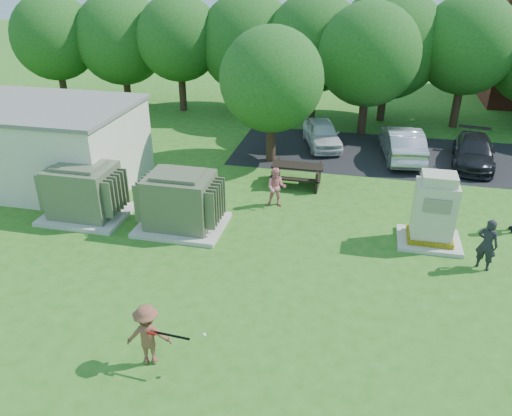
% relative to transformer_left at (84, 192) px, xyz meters
% --- Properties ---
extents(ground, '(120.00, 120.00, 0.00)m').
position_rel_transformer_left_xyz_m(ground, '(6.50, -4.50, -0.97)').
color(ground, '#2D6619').
rests_on(ground, ground).
extents(service_building, '(10.00, 5.00, 3.20)m').
position_rel_transformer_left_xyz_m(service_building, '(-4.50, 2.50, 0.63)').
color(service_building, beige).
rests_on(service_building, ground).
extents(service_building_roof, '(10.20, 5.20, 0.15)m').
position_rel_transformer_left_xyz_m(service_building_roof, '(-4.50, 2.50, 2.31)').
color(service_building_roof, slate).
rests_on(service_building_roof, service_building).
extents(parking_strip, '(20.00, 6.00, 0.01)m').
position_rel_transformer_left_xyz_m(parking_strip, '(13.50, 9.00, -0.96)').
color(parking_strip, '#232326').
rests_on(parking_strip, ground).
extents(transformer_left, '(3.00, 2.40, 2.07)m').
position_rel_transformer_left_xyz_m(transformer_left, '(0.00, 0.00, 0.00)').
color(transformer_left, beige).
rests_on(transformer_left, ground).
extents(transformer_right, '(3.00, 2.40, 2.07)m').
position_rel_transformer_left_xyz_m(transformer_right, '(3.70, 0.00, 0.00)').
color(transformer_right, beige).
rests_on(transformer_right, ground).
extents(generator_cabinet, '(2.04, 1.67, 2.49)m').
position_rel_transformer_left_xyz_m(generator_cabinet, '(12.15, 0.80, 0.12)').
color(generator_cabinet, beige).
rests_on(generator_cabinet, ground).
extents(picnic_table, '(2.06, 1.55, 0.88)m').
position_rel_transformer_left_xyz_m(picnic_table, '(7.11, 4.54, -0.42)').
color(picnic_table, black).
rests_on(picnic_table, ground).
extents(batter, '(1.15, 0.83, 1.60)m').
position_rel_transformer_left_xyz_m(batter, '(5.29, -6.41, -0.17)').
color(batter, brown).
rests_on(batter, ground).
extents(person_by_generator, '(0.73, 0.65, 1.69)m').
position_rel_transformer_left_xyz_m(person_by_generator, '(13.63, -0.45, -0.13)').
color(person_by_generator, black).
rests_on(person_by_generator, ground).
extents(person_at_picnic, '(0.80, 0.65, 1.55)m').
position_rel_transformer_left_xyz_m(person_at_picnic, '(6.64, 2.36, -0.19)').
color(person_at_picnic, pink).
rests_on(person_at_picnic, ground).
extents(car_white, '(2.60, 4.13, 1.31)m').
position_rel_transformer_left_xyz_m(car_white, '(7.61, 9.56, -0.32)').
color(car_white, silver).
rests_on(car_white, ground).
extents(car_silver_a, '(2.14, 4.70, 1.50)m').
position_rel_transformer_left_xyz_m(car_silver_a, '(11.45, 8.73, -0.22)').
color(car_silver_a, '#A6A5AA').
rests_on(car_silver_a, ground).
extents(car_dark, '(2.30, 4.51, 1.25)m').
position_rel_transformer_left_xyz_m(car_dark, '(14.63, 8.58, -0.34)').
color(car_dark, black).
rests_on(car_dark, ground).
extents(batting_equipment, '(1.33, 0.26, 0.11)m').
position_rel_transformer_left_xyz_m(batting_equipment, '(5.98, -6.56, 0.09)').
color(batting_equipment, black).
rests_on(batting_equipment, ground).
extents(tree_row, '(41.30, 13.30, 7.30)m').
position_rel_transformer_left_xyz_m(tree_row, '(8.25, 14.00, 3.18)').
color(tree_row, '#47301E').
rests_on(tree_row, ground).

